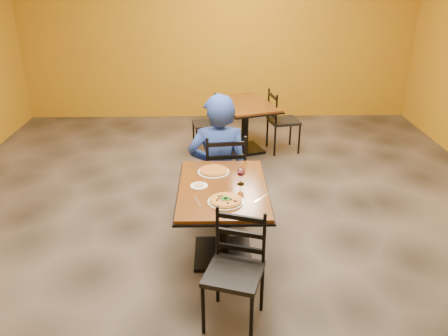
{
  "coord_description": "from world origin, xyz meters",
  "views": [
    {
      "loc": [
        -0.07,
        -4.17,
        2.59
      ],
      "look_at": [
        0.01,
        -0.3,
        0.85
      ],
      "focal_mm": 36.03,
      "sensor_mm": 36.0,
      "label": 1
    }
  ],
  "objects_px": {
    "chair_main_far": "(224,173)",
    "side_plate": "(199,186)",
    "pizza_far": "(214,170)",
    "diner": "(219,156)",
    "wine_glass": "(241,175)",
    "chair_main_near": "(234,274)",
    "table_main": "(223,205)",
    "chair_second_left": "(206,124)",
    "plate_far": "(214,172)",
    "pizza_main": "(226,200)",
    "plate_main": "(226,202)",
    "chair_second_right": "(284,121)",
    "table_second": "(245,116)"
  },
  "relations": [
    {
      "from": "diner",
      "to": "pizza_far",
      "type": "bearing_deg",
      "value": 84.12
    },
    {
      "from": "wine_glass",
      "to": "plate_main",
      "type": "bearing_deg",
      "value": -113.02
    },
    {
      "from": "table_second",
      "to": "plate_main",
      "type": "distance_m",
      "value": 3.08
    },
    {
      "from": "chair_main_far",
      "to": "pizza_far",
      "type": "bearing_deg",
      "value": 72.17
    },
    {
      "from": "wine_glass",
      "to": "plate_far",
      "type": "bearing_deg",
      "value": 133.2
    },
    {
      "from": "chair_main_far",
      "to": "pizza_far",
      "type": "xyz_separation_m",
      "value": [
        -0.11,
        -0.56,
        0.28
      ]
    },
    {
      "from": "chair_second_left",
      "to": "plate_far",
      "type": "height_order",
      "value": "chair_second_left"
    },
    {
      "from": "table_main",
      "to": "table_second",
      "type": "bearing_deg",
      "value": 82.04
    },
    {
      "from": "pizza_main",
      "to": "side_plate",
      "type": "xyz_separation_m",
      "value": [
        -0.24,
        0.31,
        -0.02
      ]
    },
    {
      "from": "chair_second_right",
      "to": "pizza_far",
      "type": "bearing_deg",
      "value": 145.5
    },
    {
      "from": "table_second",
      "to": "chair_second_right",
      "type": "relative_size",
      "value": 1.38
    },
    {
      "from": "chair_second_left",
      "to": "wine_glass",
      "type": "xyz_separation_m",
      "value": [
        0.36,
        -2.7,
        0.41
      ]
    },
    {
      "from": "chair_main_far",
      "to": "diner",
      "type": "bearing_deg",
      "value": 5.52
    },
    {
      "from": "table_main",
      "to": "table_second",
      "type": "relative_size",
      "value": 0.95
    },
    {
      "from": "pizza_far",
      "to": "plate_far",
      "type": "bearing_deg",
      "value": 45.0
    },
    {
      "from": "chair_second_right",
      "to": "pizza_far",
      "type": "relative_size",
      "value": 3.32
    },
    {
      "from": "table_main",
      "to": "table_second",
      "type": "height_order",
      "value": "same"
    },
    {
      "from": "chair_main_far",
      "to": "wine_glass",
      "type": "height_order",
      "value": "chair_main_far"
    },
    {
      "from": "chair_main_far",
      "to": "chair_main_near",
      "type": "bearing_deg",
      "value": 84.82
    },
    {
      "from": "chair_second_left",
      "to": "plate_main",
      "type": "xyz_separation_m",
      "value": [
        0.22,
        -3.05,
        0.33
      ]
    },
    {
      "from": "table_main",
      "to": "chair_second_right",
      "type": "bearing_deg",
      "value": 70.63
    },
    {
      "from": "chair_main_near",
      "to": "wine_glass",
      "type": "relative_size",
      "value": 5.09
    },
    {
      "from": "diner",
      "to": "table_main",
      "type": "bearing_deg",
      "value": 91.88
    },
    {
      "from": "pizza_far",
      "to": "side_plate",
      "type": "bearing_deg",
      "value": -113.59
    },
    {
      "from": "wine_glass",
      "to": "table_second",
      "type": "bearing_deg",
      "value": 85.37
    },
    {
      "from": "chair_second_right",
      "to": "chair_second_left",
      "type": "bearing_deg",
      "value": 78.92
    },
    {
      "from": "side_plate",
      "to": "table_main",
      "type": "bearing_deg",
      "value": -4.36
    },
    {
      "from": "chair_main_near",
      "to": "table_main",
      "type": "bearing_deg",
      "value": 111.85
    },
    {
      "from": "diner",
      "to": "wine_glass",
      "type": "xyz_separation_m",
      "value": [
        0.2,
        -0.81,
        0.14
      ]
    },
    {
      "from": "chair_second_left",
      "to": "chair_second_right",
      "type": "relative_size",
      "value": 0.91
    },
    {
      "from": "plate_far",
      "to": "diner",
      "type": "bearing_deg",
      "value": 84.26
    },
    {
      "from": "pizza_main",
      "to": "wine_glass",
      "type": "distance_m",
      "value": 0.38
    },
    {
      "from": "chair_main_far",
      "to": "chair_second_left",
      "type": "xyz_separation_m",
      "value": [
        -0.22,
        1.88,
        -0.06
      ]
    },
    {
      "from": "diner",
      "to": "plate_far",
      "type": "distance_m",
      "value": 0.55
    },
    {
      "from": "chair_second_left",
      "to": "pizza_far",
      "type": "distance_m",
      "value": 2.46
    },
    {
      "from": "diner",
      "to": "wine_glass",
      "type": "distance_m",
      "value": 0.85
    },
    {
      "from": "chair_main_far",
      "to": "table_second",
      "type": "bearing_deg",
      "value": -107.27
    },
    {
      "from": "chair_main_near",
      "to": "plate_main",
      "type": "relative_size",
      "value": 2.95
    },
    {
      "from": "table_second",
      "to": "table_main",
      "type": "bearing_deg",
      "value": -97.96
    },
    {
      "from": "chair_main_far",
      "to": "plate_main",
      "type": "bearing_deg",
      "value": 83.18
    },
    {
      "from": "table_second",
      "to": "chair_second_left",
      "type": "relative_size",
      "value": 1.51
    },
    {
      "from": "pizza_far",
      "to": "chair_main_near",
      "type": "bearing_deg",
      "value": -82.93
    },
    {
      "from": "pizza_main",
      "to": "plate_far",
      "type": "distance_m",
      "value": 0.62
    },
    {
      "from": "table_main",
      "to": "side_plate",
      "type": "xyz_separation_m",
      "value": [
        -0.22,
        0.02,
        0.2
      ]
    },
    {
      "from": "chair_main_near",
      "to": "diner",
      "type": "xyz_separation_m",
      "value": [
        -0.1,
        1.76,
        0.24
      ]
    },
    {
      "from": "plate_far",
      "to": "side_plate",
      "type": "relative_size",
      "value": 1.94
    },
    {
      "from": "chair_second_left",
      "to": "pizza_main",
      "type": "xyz_separation_m",
      "value": [
        0.22,
        -3.05,
        0.35
      ]
    },
    {
      "from": "chair_main_near",
      "to": "diner",
      "type": "distance_m",
      "value": 1.78
    },
    {
      "from": "table_main",
      "to": "plate_main",
      "type": "distance_m",
      "value": 0.35
    },
    {
      "from": "chair_main_far",
      "to": "side_plate",
      "type": "bearing_deg",
      "value": 67.66
    }
  ]
}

